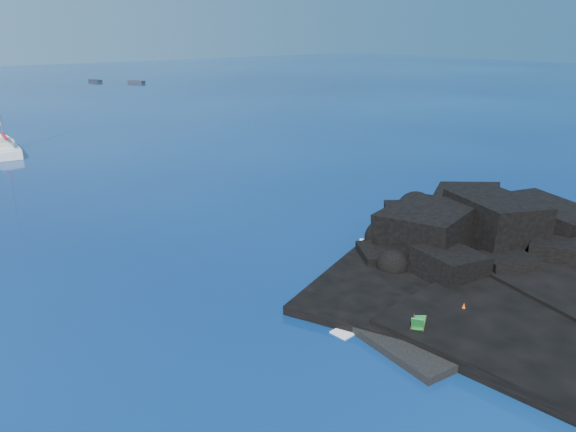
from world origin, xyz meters
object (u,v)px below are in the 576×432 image
object	(u,v)px
distant_boat_a	(95,82)
marker_cone	(464,308)
deck_chair	(419,319)
sailboat	(6,153)
sunbather	(457,335)
distant_boat_b	(136,83)

from	to	relation	value
distant_boat_a	marker_cone	bearing A→B (deg)	-113.44
deck_chair	sailboat	bearing A→B (deg)	62.57
deck_chair	sunbather	xyz separation A→B (m)	(0.64, -1.50, -0.33)
sailboat	marker_cone	world-z (taller)	sailboat
marker_cone	distant_boat_a	xyz separation A→B (m)	(29.96, 125.32, -0.61)
deck_chair	marker_cone	distance (m)	2.73
sunbather	marker_cone	distance (m)	2.32
distant_boat_a	distant_boat_b	distance (m)	11.23
sunbather	marker_cone	size ratio (longest dim) A/B	3.19
deck_chair	distant_boat_b	distance (m)	122.21
marker_cone	distant_boat_a	size ratio (longest dim) A/B	0.12
sunbather	marker_cone	bearing A→B (deg)	4.23
distant_boat_a	deck_chair	bearing A→B (deg)	-114.64
sailboat	marker_cone	distance (m)	52.28
marker_cone	distant_boat_a	distance (m)	128.86
deck_chair	sunbather	size ratio (longest dim) A/B	0.85
distant_boat_a	distant_boat_b	world-z (taller)	distant_boat_b
sailboat	sunbather	world-z (taller)	sailboat
sailboat	distant_boat_b	world-z (taller)	sailboat
sunbather	distant_boat_b	bearing A→B (deg)	47.86
sunbather	distant_boat_a	world-z (taller)	sunbather
marker_cone	distant_boat_b	xyz separation A→B (m)	(36.46, 116.17, -0.61)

